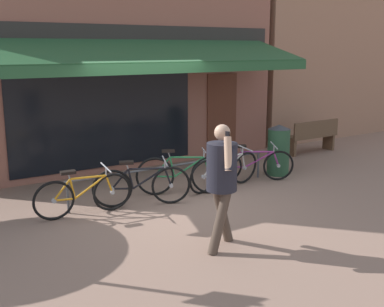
{
  "coord_description": "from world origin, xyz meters",
  "views": [
    {
      "loc": [
        -4.31,
        -6.94,
        2.73
      ],
      "look_at": [
        -0.1,
        -0.56,
        1.05
      ],
      "focal_mm": 45.0,
      "sensor_mm": 36.0,
      "label": 1
    }
  ],
  "objects": [
    {
      "name": "shop_front",
      "position": [
        0.7,
        4.28,
        2.99
      ],
      "size": [
        7.69,
        4.71,
        5.98
      ],
      "color": "#8E5647",
      "rests_on": "ground_plane"
    },
    {
      "name": "neighbour_building",
      "position": [
        8.63,
        4.79,
        2.8
      ],
      "size": [
        7.77,
        4.0,
        5.6
      ],
      "color": "#9E7056",
      "rests_on": "ground_plane"
    },
    {
      "name": "litter_bin",
      "position": [
        2.93,
        0.6,
        0.56
      ],
      "size": [
        0.49,
        0.49,
        1.11
      ],
      "color": "#23472D",
      "rests_on": "ground_plane"
    },
    {
      "name": "bike_rack_rail",
      "position": [
        0.3,
        0.64,
        0.48
      ],
      "size": [
        4.3,
        0.04,
        0.57
      ],
      "color": "#47494F",
      "rests_on": "ground_plane"
    },
    {
      "name": "ground_plane",
      "position": [
        0.0,
        0.0,
        0.0
      ],
      "size": [
        160.0,
        160.0,
        0.0
      ],
      "primitive_type": "plane",
      "color": "#846656"
    },
    {
      "name": "bicycle_black",
      "position": [
        -0.59,
        0.3,
        0.38
      ],
      "size": [
        1.65,
        0.8,
        0.85
      ],
      "rotation": [
        0.09,
        0.0,
        -0.37
      ],
      "color": "black",
      "rests_on": "ground_plane"
    },
    {
      "name": "bicycle_silver",
      "position": [
        1.27,
        0.35,
        0.37
      ],
      "size": [
        1.81,
        0.52,
        0.85
      ],
      "rotation": [
        0.15,
        0.0,
        0.11
      ],
      "color": "black",
      "rests_on": "ground_plane"
    },
    {
      "name": "park_bench",
      "position": [
        5.23,
        1.75,
        0.46
      ],
      "size": [
        1.6,
        0.45,
        0.87
      ],
      "rotation": [
        0.0,
        0.0,
        -0.0
      ],
      "color": "brown",
      "rests_on": "ground_plane"
    },
    {
      "name": "bicycle_green",
      "position": [
        0.39,
        0.51,
        0.39
      ],
      "size": [
        1.6,
        0.88,
        0.87
      ],
      "rotation": [
        -0.04,
        0.0,
        -0.48
      ],
      "color": "black",
      "rests_on": "ground_plane"
    },
    {
      "name": "bicycle_purple",
      "position": [
        2.08,
        0.46,
        0.36
      ],
      "size": [
        1.61,
        0.92,
        0.81
      ],
      "rotation": [
        0.1,
        0.0,
        -0.48
      ],
      "color": "black",
      "rests_on": "ground_plane"
    },
    {
      "name": "pedestrian_adult",
      "position": [
        -0.5,
        -1.9,
        1.06
      ],
      "size": [
        0.61,
        0.72,
        1.76
      ],
      "rotation": [
        0.0,
        0.0,
        3.18
      ],
      "color": "#47382D",
      "rests_on": "ground_plane"
    },
    {
      "name": "bicycle_orange",
      "position": [
        -1.62,
        0.38,
        0.36
      ],
      "size": [
        1.66,
        0.52,
        0.83
      ],
      "rotation": [
        0.11,
        0.0,
        -0.08
      ],
      "color": "black",
      "rests_on": "ground_plane"
    }
  ]
}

